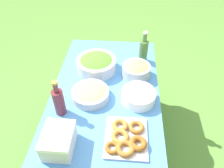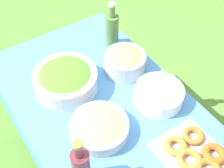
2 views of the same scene
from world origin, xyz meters
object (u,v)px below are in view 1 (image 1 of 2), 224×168
at_px(pasta_bowl, 90,93).
at_px(cooler_box, 59,141).
at_px(plate_stack, 138,96).
at_px(wine_bottle, 59,101).
at_px(donut_platter, 126,138).
at_px(olive_oil_bottle, 143,50).
at_px(salad_bowl, 96,63).
at_px(bread_bowl, 136,70).

xyz_separation_m(pasta_bowl, cooler_box, (-0.44, 0.12, 0.03)).
relative_size(plate_stack, wine_bottle, 0.87).
xyz_separation_m(donut_platter, plate_stack, (0.35, -0.08, 0.02)).
relative_size(olive_oil_bottle, cooler_box, 1.32).
height_order(pasta_bowl, cooler_box, cooler_box).
bearing_deg(salad_bowl, cooler_box, 171.00).
bearing_deg(donut_platter, pasta_bowl, 38.30).
bearing_deg(wine_bottle, pasta_bowl, -48.86).
distance_m(salad_bowl, pasta_bowl, 0.34).
distance_m(plate_stack, wine_bottle, 0.57).
xyz_separation_m(plate_stack, bread_bowl, (0.28, 0.02, 0.02)).
height_order(wine_bottle, bread_bowl, wine_bottle).
relative_size(donut_platter, cooler_box, 1.49).
relative_size(pasta_bowl, plate_stack, 1.12).
height_order(salad_bowl, pasta_bowl, salad_bowl).
bearing_deg(plate_stack, cooler_box, 132.38).
bearing_deg(cooler_box, donut_platter, -77.95).
height_order(wine_bottle, cooler_box, wine_bottle).
xyz_separation_m(wine_bottle, cooler_box, (-0.28, -0.06, -0.04)).
xyz_separation_m(plate_stack, wine_bottle, (-0.16, 0.54, 0.07)).
distance_m(salad_bowl, bread_bowl, 0.34).
distance_m(pasta_bowl, plate_stack, 0.36).
xyz_separation_m(pasta_bowl, plate_stack, (-0.00, -0.36, 0.00)).
relative_size(salad_bowl, pasta_bowl, 1.20).
height_order(salad_bowl, plate_stack, salad_bowl).
xyz_separation_m(pasta_bowl, bread_bowl, (0.28, -0.34, 0.02)).
xyz_separation_m(plate_stack, cooler_box, (-0.44, 0.48, 0.03)).
bearing_deg(olive_oil_bottle, donut_platter, 171.77).
bearing_deg(plate_stack, donut_platter, 167.36).
relative_size(pasta_bowl, donut_platter, 0.86).
distance_m(donut_platter, olive_oil_bottle, 0.87).
bearing_deg(olive_oil_bottle, salad_bowl, 112.10).
xyz_separation_m(salad_bowl, plate_stack, (-0.34, -0.35, -0.02)).
bearing_deg(olive_oil_bottle, bread_bowl, 164.61).
bearing_deg(wine_bottle, olive_oil_bottle, -41.59).
relative_size(wine_bottle, bread_bowl, 1.25).
height_order(plate_stack, olive_oil_bottle, olive_oil_bottle).
height_order(donut_platter, olive_oil_bottle, olive_oil_bottle).
distance_m(olive_oil_bottle, cooler_box, 1.07).
bearing_deg(cooler_box, wine_bottle, 13.03).
bearing_deg(bread_bowl, plate_stack, -176.69).
distance_m(pasta_bowl, donut_platter, 0.45).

